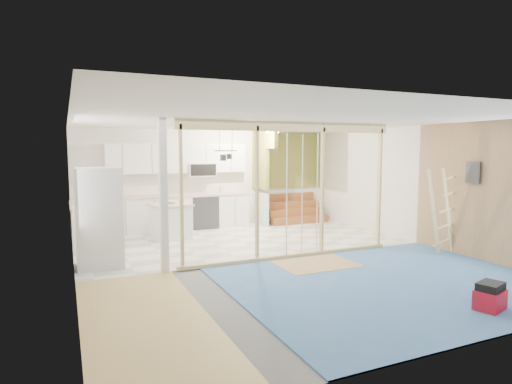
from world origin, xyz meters
name	(u,v)px	position (x,y,z in m)	size (l,w,h in m)	color
room	(277,192)	(0.00, 0.00, 1.30)	(7.01, 8.01, 2.61)	slate
floor_overlays	(278,258)	(0.07, 0.06, 0.01)	(7.00, 8.00, 0.03)	white
stud_frame	(263,176)	(-0.27, 0.00, 1.61)	(4.66, 0.14, 2.60)	#DCC686
base_cabinets	(155,216)	(-1.61, 3.36, 0.47)	(4.45, 2.24, 0.93)	white
upper_cabinets	(181,159)	(-0.84, 3.82, 1.82)	(3.60, 0.41, 0.85)	white
green_partition	(283,189)	(2.04, 3.66, 0.94)	(2.25, 1.51, 2.60)	olive
pot_rack	(226,153)	(-0.31, 1.89, 2.00)	(0.52, 0.52, 0.72)	black
sheathing_panel	(504,194)	(3.48, -2.00, 1.30)	(0.02, 4.00, 2.60)	tan
electrical_panel	(473,172)	(3.43, -1.40, 1.65)	(0.04, 0.30, 0.40)	#38383D
ceiling_light	(273,132)	(1.40, 3.00, 2.54)	(0.32, 0.32, 0.08)	#FFEABF
fridge	(100,218)	(-3.05, 0.82, 0.88)	(0.79, 0.76, 1.77)	silver
island	(170,222)	(-1.40, 2.66, 0.41)	(0.97, 0.97, 0.83)	white
bowl	(172,202)	(-1.34, 2.70, 0.86)	(0.23, 0.23, 0.06)	silver
soap_bottle_a	(115,191)	(-2.50, 3.64, 1.08)	(0.12, 0.12, 0.30)	#B4BBC9
soap_bottle_b	(222,188)	(0.25, 3.75, 1.04)	(0.10, 0.10, 0.21)	silver
toolbox	(490,297)	(1.38, -3.40, 0.18)	(0.46, 0.40, 0.37)	#A40F20
ladder	(443,211)	(3.19, -0.95, 0.87)	(0.92, 0.04, 1.70)	beige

